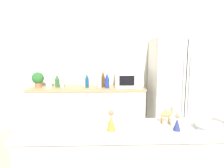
% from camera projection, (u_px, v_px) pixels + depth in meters
% --- Properties ---
extents(wall_back, '(8.00, 0.06, 2.55)m').
position_uv_depth(wall_back, '(114.00, 66.00, 3.95)').
color(wall_back, silver).
rests_on(wall_back, ground_plane).
extents(back_counter, '(2.08, 0.63, 0.91)m').
position_uv_depth(back_counter, '(88.00, 111.00, 3.73)').
color(back_counter, silver).
rests_on(back_counter, ground_plane).
extents(refrigerator, '(0.94, 0.77, 1.78)m').
position_uv_depth(refrigerator, '(177.00, 88.00, 3.63)').
color(refrigerator, white).
rests_on(refrigerator, ground_plane).
extents(potted_plant, '(0.21, 0.21, 0.28)m').
position_uv_depth(potted_plant, '(38.00, 79.00, 3.61)').
color(potted_plant, '#9E6B47').
rests_on(potted_plant, back_counter).
extents(paper_towel_roll, '(0.10, 0.10, 0.27)m').
position_uv_depth(paper_towel_roll, '(49.00, 80.00, 3.56)').
color(paper_towel_roll, white).
rests_on(paper_towel_roll, back_counter).
extents(microwave, '(0.48, 0.37, 0.28)m').
position_uv_depth(microwave, '(128.00, 79.00, 3.68)').
color(microwave, white).
rests_on(microwave, back_counter).
extents(back_bottle_0, '(0.08, 0.08, 0.27)m').
position_uv_depth(back_bottle_0, '(107.00, 81.00, 3.56)').
color(back_bottle_0, navy).
rests_on(back_bottle_0, back_counter).
extents(back_bottle_1, '(0.06, 0.06, 0.31)m').
position_uv_depth(back_bottle_1, '(103.00, 79.00, 3.63)').
color(back_bottle_1, brown).
rests_on(back_bottle_1, back_counter).
extents(back_bottle_2, '(0.06, 0.06, 0.26)m').
position_uv_depth(back_bottle_2, '(87.00, 81.00, 3.60)').
color(back_bottle_2, navy).
rests_on(back_bottle_2, back_counter).
extents(back_bottle_3, '(0.08, 0.08, 0.24)m').
position_uv_depth(back_bottle_3, '(57.00, 81.00, 3.65)').
color(back_bottle_3, '#2D6033').
rests_on(back_bottle_3, back_counter).
extents(back_bottle_4, '(0.07, 0.07, 0.29)m').
position_uv_depth(back_bottle_4, '(85.00, 79.00, 3.70)').
color(back_bottle_4, '#B2B7BC').
rests_on(back_bottle_4, back_counter).
extents(back_bottle_5, '(0.08, 0.08, 0.31)m').
position_uv_depth(back_bottle_5, '(99.00, 80.00, 3.55)').
color(back_bottle_5, '#B2B7BC').
rests_on(back_bottle_5, back_counter).
extents(back_bottle_6, '(0.06, 0.06, 0.28)m').
position_uv_depth(back_bottle_6, '(62.00, 80.00, 3.61)').
color(back_bottle_6, '#B2B7BC').
rests_on(back_bottle_6, back_counter).
extents(fruit_bowl, '(0.23, 0.23, 0.04)m').
position_uv_depth(fruit_bowl, '(209.00, 126.00, 1.57)').
color(fruit_bowl, '#B7BABF').
rests_on(fruit_bowl, bar_counter).
extents(camel_figurine, '(0.12, 0.06, 0.15)m').
position_uv_depth(camel_figurine, '(167.00, 114.00, 1.68)').
color(camel_figurine, tan).
rests_on(camel_figurine, bar_counter).
extents(wise_man_figurine_blue, '(0.06, 0.06, 0.13)m').
position_uv_depth(wise_man_figurine_blue, '(177.00, 123.00, 1.53)').
color(wise_man_figurine_blue, navy).
rests_on(wise_man_figurine_blue, bar_counter).
extents(wise_man_figurine_crimson, '(0.07, 0.07, 0.16)m').
position_uv_depth(wise_man_figurine_crimson, '(111.00, 122.00, 1.53)').
color(wise_man_figurine_crimson, '#B28933').
rests_on(wise_man_figurine_crimson, bar_counter).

